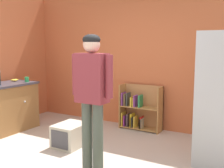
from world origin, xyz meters
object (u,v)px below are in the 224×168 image
Objects in this scene: standing_person at (92,92)px; pet_carrier at (71,135)px; green_cup at (27,79)px; banana_bunch at (15,80)px; bookshelf at (139,110)px.

pet_carrier is (-0.85, 0.63, -0.87)m from standing_person.
pet_carrier is at bearing -16.44° from green_cup.
banana_bunch is (-1.62, 0.34, 0.75)m from pet_carrier.
banana_bunch reaches higher than pet_carrier.
standing_person is 1.37m from pet_carrier.
bookshelf is 2.14m from standing_person.
green_cup reaches higher than pet_carrier.
bookshelf is 2.48m from banana_bunch.
banana_bunch is at bearing -165.43° from green_cup.
bookshelf is at bearing 68.00° from pet_carrier.
green_cup reaches higher than banana_bunch.
green_cup is at bearing 154.98° from standing_person.
banana_bunch is at bearing 158.50° from standing_person.
green_cup is at bearing 163.56° from pet_carrier.
bookshelf reaches higher than pet_carrier.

